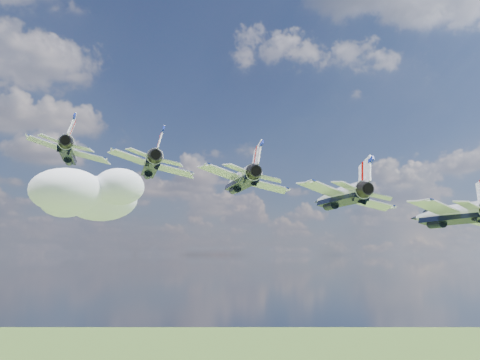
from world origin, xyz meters
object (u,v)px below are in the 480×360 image
jet_0 (70,152)px  jet_4 (447,214)px  jet_2 (240,180)px  jet_3 (338,196)px  jet_1 (151,165)px

jet_0 → jet_4: 52.32m
jet_2 → jet_3: bearing=-27.7°
jet_3 → jet_2: bearing=152.3°
jet_1 → jet_2: bearing=-27.7°
jet_2 → jet_4: bearing=-27.7°
jet_0 → jet_4: size_ratio=1.00×
jet_2 → jet_4: jet_2 is taller
jet_2 → jet_0: bearing=152.3°
jet_1 → jet_4: (27.62, -26.82, -7.58)m
jet_3 → jet_4: (9.21, -8.94, -2.53)m
jet_4 → jet_2: bearing=152.3°
jet_0 → jet_1: 13.08m
jet_4 → jet_0: bearing=152.3°
jet_3 → jet_4: size_ratio=1.00×
jet_3 → jet_0: bearing=152.3°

